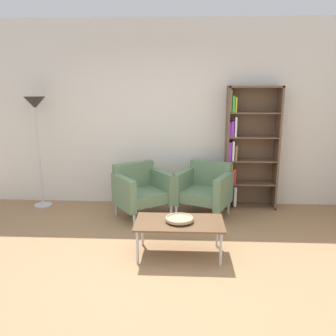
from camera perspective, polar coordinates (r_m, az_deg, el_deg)
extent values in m
plane|color=#9E7751|center=(3.69, -2.24, -17.59)|extent=(8.32, 8.32, 0.00)
cube|color=silver|center=(5.64, -0.16, 8.71)|extent=(6.40, 0.12, 2.90)
cube|color=brown|center=(5.50, 9.58, 3.17)|extent=(0.03, 0.30, 1.90)
cube|color=brown|center=(5.65, 17.37, 3.00)|extent=(0.03, 0.30, 1.90)
cube|color=brown|center=(5.49, 14.05, 12.75)|extent=(0.80, 0.30, 0.03)
cube|color=brown|center=(5.79, 13.03, -6.05)|extent=(0.80, 0.30, 0.03)
cube|color=brown|center=(5.70, 13.27, 3.34)|extent=(0.80, 0.02, 1.90)
cube|color=brown|center=(5.68, 13.23, -2.40)|extent=(0.76, 0.28, 0.02)
cube|color=brown|center=(5.60, 13.43, 1.24)|extent=(0.76, 0.28, 0.02)
cube|color=brown|center=(5.54, 13.63, 4.97)|extent=(0.76, 0.28, 0.02)
cube|color=brown|center=(5.50, 13.83, 8.76)|extent=(0.76, 0.28, 0.02)
cube|color=black|center=(5.65, 9.58, -4.76)|extent=(0.02, 0.19, 0.25)
cube|color=olive|center=(5.68, 9.88, -4.60)|extent=(0.03, 0.25, 0.26)
cube|color=black|center=(5.65, 10.34, -4.57)|extent=(0.03, 0.19, 0.29)
cube|color=white|center=(5.67, 10.80, -4.41)|extent=(0.04, 0.21, 0.31)
cube|color=purple|center=(5.55, 9.80, -1.02)|extent=(0.03, 0.19, 0.28)
cube|color=yellow|center=(5.54, 10.24, -0.82)|extent=(0.03, 0.18, 0.32)
cube|color=red|center=(5.56, 10.70, -1.23)|extent=(0.04, 0.18, 0.24)
cube|color=purple|center=(5.50, 9.98, 2.81)|extent=(0.04, 0.24, 0.28)
cube|color=white|center=(5.47, 10.53, 2.81)|extent=(0.03, 0.18, 0.30)
cube|color=olive|center=(5.51, 10.93, 2.56)|extent=(0.03, 0.24, 0.24)
cube|color=purple|center=(5.44, 9.98, 6.28)|extent=(0.02, 0.23, 0.22)
cube|color=purple|center=(5.43, 10.40, 6.32)|extent=(0.04, 0.20, 0.23)
cube|color=white|center=(5.42, 10.94, 6.63)|extent=(0.03, 0.17, 0.30)
cube|color=olive|center=(5.38, 10.20, 10.72)|extent=(0.02, 0.18, 0.33)
cube|color=green|center=(5.39, 10.59, 10.25)|extent=(0.04, 0.18, 0.24)
cube|color=yellow|center=(5.39, 10.98, 10.13)|extent=(0.02, 0.17, 0.22)
cube|color=brown|center=(3.99, 1.87, -8.88)|extent=(1.00, 0.56, 0.02)
cylinder|color=silver|center=(3.89, -5.02, -12.73)|extent=(0.03, 0.03, 0.38)
cylinder|color=silver|center=(3.88, 8.63, -12.92)|extent=(0.03, 0.03, 0.38)
cylinder|color=silver|center=(4.30, -4.19, -10.08)|extent=(0.03, 0.03, 0.38)
cylinder|color=silver|center=(4.29, 8.02, -10.24)|extent=(0.03, 0.03, 0.38)
cylinder|color=tan|center=(3.98, 1.88, -8.61)|extent=(0.13, 0.13, 0.02)
cylinder|color=tan|center=(3.97, 1.88, -8.34)|extent=(0.32, 0.32, 0.02)
torus|color=tan|center=(3.97, 1.88, -8.18)|extent=(0.32, 0.32, 0.02)
cube|color=slate|center=(5.21, 5.85, -4.42)|extent=(0.82, 0.79, 0.16)
cube|color=slate|center=(5.38, 6.98, -0.90)|extent=(0.63, 0.38, 0.38)
cube|color=slate|center=(5.27, 2.67, -2.89)|extent=(0.35, 0.61, 0.46)
cube|color=slate|center=(5.06, 9.06, -3.75)|extent=(0.35, 0.61, 0.46)
cylinder|color=silver|center=(5.12, 1.36, -7.04)|extent=(0.04, 0.04, 0.24)
cylinder|color=silver|center=(4.90, 7.73, -8.09)|extent=(0.04, 0.04, 0.24)
cylinder|color=silver|center=(5.62, 3.97, -5.22)|extent=(0.04, 0.04, 0.24)
cylinder|color=silver|center=(5.42, 9.83, -6.07)|extent=(0.04, 0.04, 0.24)
cube|color=slate|center=(5.14, -4.20, -4.63)|extent=(0.86, 0.84, 0.16)
cube|color=slate|center=(5.29, -5.64, -1.09)|extent=(0.59, 0.47, 0.38)
cube|color=slate|center=(4.96, -7.26, -4.04)|extent=(0.44, 0.56, 0.46)
cube|color=slate|center=(5.24, -1.13, -3.00)|extent=(0.44, 0.56, 0.46)
cylinder|color=silver|center=(4.81, -5.55, -8.42)|extent=(0.04, 0.04, 0.24)
cylinder|color=silver|center=(5.10, 0.51, -7.13)|extent=(0.04, 0.04, 0.24)
cylinder|color=silver|center=(5.31, -8.43, -6.44)|extent=(0.04, 0.04, 0.24)
cylinder|color=silver|center=(5.56, -2.77, -5.38)|extent=(0.04, 0.04, 0.24)
cylinder|color=silver|center=(6.05, -19.68, -5.70)|extent=(0.28, 0.28, 0.02)
cylinder|color=silver|center=(5.85, -20.30, 2.11)|extent=(0.03, 0.03, 1.65)
cone|color=#2D2D2D|center=(5.76, -20.94, 9.94)|extent=(0.32, 0.32, 0.18)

